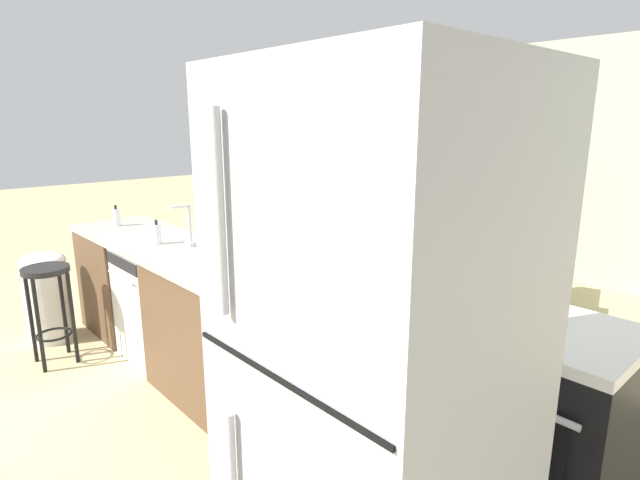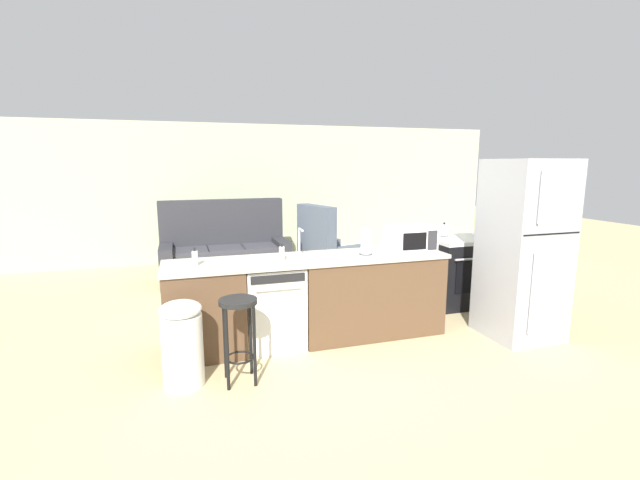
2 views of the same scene
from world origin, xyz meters
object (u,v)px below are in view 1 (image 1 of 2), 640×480
at_px(stove_range, 534,416).
at_px(dishwasher, 165,302).
at_px(paper_towel_roll, 229,249).
at_px(refrigerator, 377,410).
at_px(microwave, 293,267).
at_px(couch, 385,240).
at_px(bar_stool, 49,294).
at_px(armchair, 490,285).
at_px(soap_bottle, 157,234).
at_px(kettle, 524,289).
at_px(trash_bin, 47,296).
at_px(dish_soap_bottle, 116,217).

bearing_deg(stove_range, dishwasher, -168.09).
bearing_deg(paper_towel_roll, refrigerator, -17.81).
xyz_separation_m(microwave, couch, (-1.79, 2.86, -0.65)).
distance_m(bar_stool, couch, 3.55).
relative_size(microwave, paper_towel_roll, 1.77).
relative_size(paper_towel_roll, bar_stool, 0.38).
bearing_deg(stove_range, armchair, 123.95).
bearing_deg(refrigerator, armchair, 112.87).
height_order(refrigerator, couch, refrigerator).
bearing_deg(couch, bar_stool, -92.95).
distance_m(soap_bottle, kettle, 2.46).
relative_size(bar_stool, trash_bin, 1.00).
bearing_deg(microwave, dish_soap_bottle, -179.22).
bearing_deg(microwave, dishwasher, 179.95).
xyz_separation_m(stove_range, soap_bottle, (-2.51, -0.61, 0.52)).
distance_m(refrigerator, paper_towel_roll, 1.68).
distance_m(dish_soap_bottle, bar_stool, 0.85).
bearing_deg(refrigerator, stove_range, 89.99).
bearing_deg(couch, microwave, -57.85).
bearing_deg(dishwasher, paper_towel_roll, -2.16).
bearing_deg(soap_bottle, trash_bin, -151.16).
distance_m(soap_bottle, couch, 2.99).
relative_size(microwave, couch, 0.25).
height_order(dishwasher, refrigerator, refrigerator).
bearing_deg(stove_range, trash_bin, -161.81).
relative_size(stove_range, refrigerator, 0.47).
distance_m(refrigerator, trash_bin, 3.53).
bearing_deg(dish_soap_bottle, bar_stool, -63.86).
relative_size(stove_range, paper_towel_roll, 3.19).
xyz_separation_m(soap_bottle, trash_bin, (-0.98, -0.54, -0.59)).
bearing_deg(stove_range, soap_bottle, -166.39).
height_order(kettle, couch, couch).
height_order(dishwasher, armchair, armchair).
distance_m(paper_towel_roll, armchair, 2.55).
xyz_separation_m(refrigerator, kettle, (-0.17, 1.23, 0.03)).
height_order(dish_soap_bottle, kettle, kettle).
bearing_deg(trash_bin, paper_towel_roll, 16.45).
distance_m(refrigerator, couch, 4.47).
height_order(dish_soap_bottle, bar_stool, dish_soap_bottle).
distance_m(dishwasher, dish_soap_bottle, 0.93).
distance_m(dishwasher, kettle, 2.59).
bearing_deg(trash_bin, stove_range, 18.19).
bearing_deg(kettle, trash_bin, -158.98).
bearing_deg(kettle, dishwasher, -164.42).
height_order(kettle, armchair, armchair).
relative_size(dishwasher, dish_soap_bottle, 4.77).
height_order(soap_bottle, armchair, armchair).
bearing_deg(couch, dishwasher, -85.17).
bearing_deg(trash_bin, refrigerator, 0.78).
xyz_separation_m(soap_bottle, bar_stool, (-0.51, -0.62, -0.44)).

